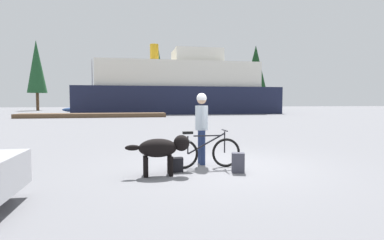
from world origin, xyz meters
The scene contains 12 objects.
ground_plane centered at (0.00, 0.00, 0.00)m, with size 160.00×160.00×0.00m, color slate.
bicycle centered at (-0.39, -0.10, 0.38)m, with size 1.73×0.44×0.90m.
person_cyclist centered at (-0.36, 0.37, 1.09)m, with size 0.32×0.53×1.79m.
dog centered at (-1.45, -0.61, 0.58)m, with size 1.37×0.47×0.86m.
backpack centered at (0.24, -0.68, 0.22)m, with size 0.28×0.20×0.44m, color #3F3F4C.
handbag_pannier centered at (-1.11, -0.35, 0.16)m, with size 0.32×0.18×0.32m, color black.
dock_pier centered at (-5.80, 24.46, 0.20)m, with size 14.10×2.31×0.40m, color brown.
ferry_boat centered at (4.04, 33.44, 3.18)m, with size 25.58×8.97×8.99m.
sailboat_moored centered at (-7.33, 36.43, 0.48)m, with size 7.90×2.21×7.27m.
pine_tree_far_left centered at (-18.00, 49.74, 7.47)m, with size 3.20×3.20×12.01m.
pine_tree_center centered at (2.62, 49.69, 7.45)m, with size 3.16×3.16×12.15m.
pine_tree_far_right centered at (20.99, 47.91, 7.68)m, with size 4.27×4.27×12.09m.
Camera 1 is at (-2.07, -7.11, 1.58)m, focal length 28.69 mm.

